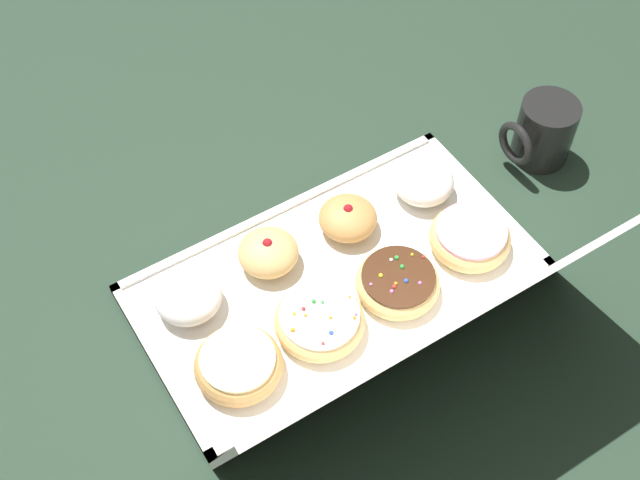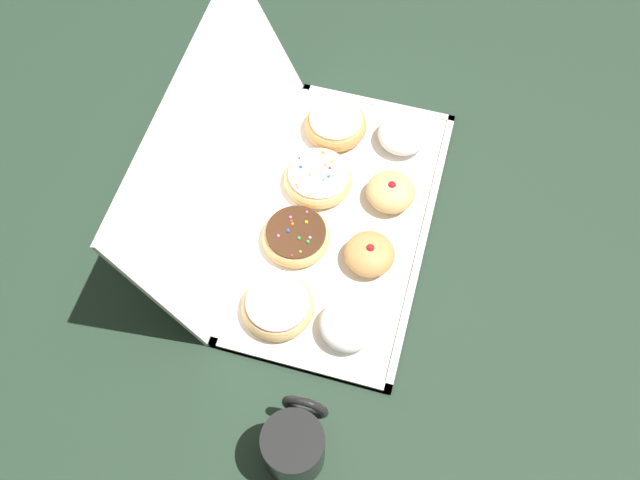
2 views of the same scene
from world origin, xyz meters
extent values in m
plane|color=#233828|center=(0.00, 0.00, 0.00)|extent=(3.00, 3.00, 0.00)
cube|color=white|center=(0.00, 0.00, 0.01)|extent=(0.53, 0.29, 0.01)
cube|color=white|center=(0.00, -0.14, 0.01)|extent=(0.53, 0.01, 0.01)
cube|color=white|center=(0.00, 0.14, 0.01)|extent=(0.53, 0.01, 0.01)
cube|color=white|center=(-0.26, 0.00, 0.01)|extent=(0.01, 0.29, 0.01)
cube|color=white|center=(0.26, 0.00, 0.01)|extent=(0.01, 0.29, 0.01)
cube|color=white|center=(0.00, 0.20, 0.14)|extent=(0.53, 0.12, 0.27)
ellipsoid|color=white|center=(-0.19, -0.06, 0.03)|extent=(0.09, 0.09, 0.05)
ellipsoid|color=tan|center=(-0.06, -0.06, 0.03)|extent=(0.08, 0.08, 0.04)
sphere|color=#B21923|center=(-0.06, -0.06, 0.05)|extent=(0.01, 0.01, 0.01)
ellipsoid|color=#E5B770|center=(0.06, -0.07, 0.03)|extent=(0.08, 0.08, 0.05)
sphere|color=#B21923|center=(0.06, -0.07, 0.05)|extent=(0.01, 0.01, 0.01)
ellipsoid|color=white|center=(0.19, -0.06, 0.03)|extent=(0.09, 0.09, 0.05)
torus|color=#E5B770|center=(-0.19, 0.06, 0.03)|extent=(0.11, 0.11, 0.03)
cylinder|color=pink|center=(-0.19, 0.06, 0.04)|extent=(0.10, 0.10, 0.01)
torus|color=#E5B770|center=(-0.06, 0.06, 0.03)|extent=(0.11, 0.11, 0.03)
cylinder|color=#472816|center=(-0.06, 0.06, 0.04)|extent=(0.10, 0.10, 0.01)
sphere|color=red|center=(-0.04, 0.08, 0.05)|extent=(0.01, 0.01, 0.01)
sphere|color=yellow|center=(-0.04, 0.05, 0.05)|extent=(0.01, 0.01, 0.01)
sphere|color=pink|center=(-0.07, 0.09, 0.05)|extent=(0.01, 0.01, 0.01)
sphere|color=green|center=(-0.07, 0.06, 0.05)|extent=(0.01, 0.01, 0.01)
sphere|color=red|center=(-0.10, 0.06, 0.05)|extent=(0.00, 0.00, 0.00)
sphere|color=white|center=(-0.06, 0.04, 0.05)|extent=(0.00, 0.00, 0.00)
sphere|color=blue|center=(-0.06, 0.08, 0.05)|extent=(0.01, 0.01, 0.01)
sphere|color=pink|center=(-0.04, 0.08, 0.05)|extent=(0.01, 0.01, 0.01)
sphere|color=yellow|center=(-0.09, 0.05, 0.05)|extent=(0.00, 0.00, 0.00)
sphere|color=pink|center=(-0.02, 0.06, 0.05)|extent=(0.00, 0.00, 0.00)
sphere|color=green|center=(-0.07, 0.04, 0.05)|extent=(0.01, 0.01, 0.01)
sphere|color=orange|center=(-0.05, 0.07, 0.05)|extent=(0.01, 0.01, 0.01)
torus|color=#E5B770|center=(0.06, 0.06, 0.03)|extent=(0.12, 0.12, 0.03)
cylinder|color=white|center=(0.06, 0.06, 0.04)|extent=(0.10, 0.10, 0.01)
sphere|color=green|center=(0.06, 0.04, 0.05)|extent=(0.01, 0.01, 0.01)
sphere|color=red|center=(0.07, 0.04, 0.05)|extent=(0.01, 0.01, 0.01)
sphere|color=white|center=(0.01, 0.06, 0.05)|extent=(0.01, 0.01, 0.01)
sphere|color=white|center=(0.07, 0.08, 0.05)|extent=(0.00, 0.00, 0.00)
sphere|color=orange|center=(0.08, 0.05, 0.05)|extent=(0.00, 0.00, 0.00)
sphere|color=orange|center=(0.05, 0.07, 0.05)|extent=(0.00, 0.00, 0.00)
sphere|color=red|center=(0.08, 0.10, 0.05)|extent=(0.00, 0.00, 0.00)
sphere|color=yellow|center=(0.09, 0.04, 0.05)|extent=(0.00, 0.00, 0.00)
sphere|color=green|center=(0.05, 0.05, 0.05)|extent=(0.00, 0.00, 0.00)
sphere|color=pink|center=(0.02, 0.09, 0.05)|extent=(0.00, 0.00, 0.00)
sphere|color=orange|center=(0.03, 0.09, 0.05)|extent=(0.00, 0.00, 0.00)
sphere|color=blue|center=(0.06, 0.09, 0.05)|extent=(0.01, 0.01, 0.01)
sphere|color=orange|center=(0.01, 0.06, 0.05)|extent=(0.00, 0.00, 0.00)
sphere|color=orange|center=(0.10, 0.06, 0.05)|extent=(0.01, 0.01, 0.01)
torus|color=tan|center=(0.18, 0.06, 0.03)|extent=(0.11, 0.11, 0.04)
cylinder|color=beige|center=(0.18, 0.06, 0.04)|extent=(0.09, 0.09, 0.01)
cylinder|color=black|center=(-0.39, -0.03, 0.05)|extent=(0.09, 0.09, 0.10)
cylinder|color=black|center=(-0.39, -0.03, 0.10)|extent=(0.08, 0.08, 0.01)
torus|color=black|center=(-0.33, -0.03, 0.06)|extent=(0.01, 0.07, 0.07)
camera|label=1|loc=(0.36, 0.53, 0.95)|focal=47.10mm
camera|label=2|loc=(-0.58, -0.12, 1.03)|focal=39.21mm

